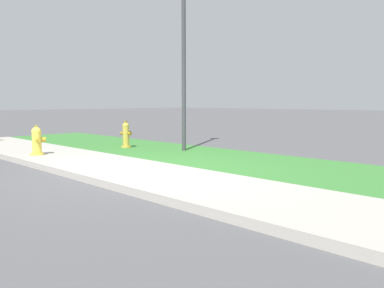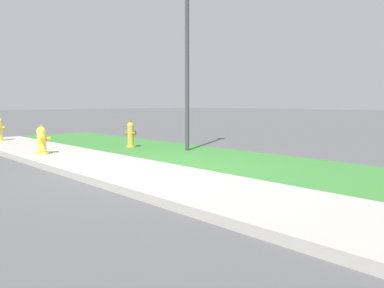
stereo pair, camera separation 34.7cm
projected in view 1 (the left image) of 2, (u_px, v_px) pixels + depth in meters
name	position (u px, v px, depth m)	size (l,w,h in m)	color
ground_plane	(137.00, 172.00, 6.93)	(120.00, 120.00, 0.00)	#515154
sidewalk_pavement	(137.00, 171.00, 6.93)	(18.00, 2.03, 0.01)	#ADA89E
grass_verge	(220.00, 158.00, 8.66)	(18.00, 2.80, 0.01)	#387A33
street_curb	(84.00, 177.00, 6.14)	(18.00, 0.16, 0.12)	#ADA89E
fire_hydrant_by_grass_verge	(37.00, 141.00, 9.06)	(0.40, 0.38, 0.73)	yellow
fire_hydrant_mid_block	(126.00, 135.00, 10.58)	(0.37, 0.34, 0.76)	gold
street_lamp	(184.00, 28.00, 9.62)	(0.32, 0.32, 4.85)	#3D3D42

